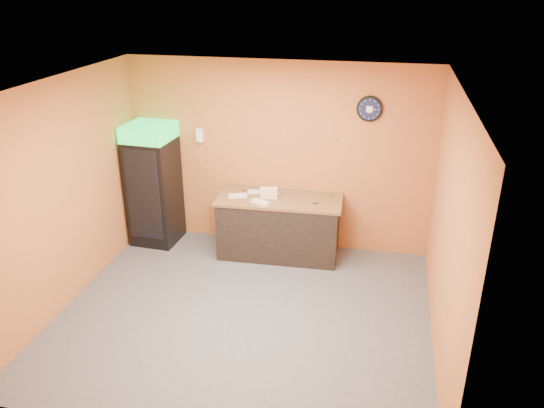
# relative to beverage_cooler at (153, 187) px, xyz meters

# --- Properties ---
(floor) EXTENTS (4.50, 4.50, 0.00)m
(floor) POSITION_rel_beverage_cooler_xyz_m (1.85, -1.61, -0.92)
(floor) COLOR #47474C
(floor) RESTS_ON ground
(back_wall) EXTENTS (4.50, 0.02, 2.80)m
(back_wall) POSITION_rel_beverage_cooler_xyz_m (1.85, 0.39, 0.48)
(back_wall) COLOR #AB6130
(back_wall) RESTS_ON floor
(left_wall) EXTENTS (0.02, 4.00, 2.80)m
(left_wall) POSITION_rel_beverage_cooler_xyz_m (-0.40, -1.61, 0.48)
(left_wall) COLOR #AB6130
(left_wall) RESTS_ON floor
(right_wall) EXTENTS (0.02, 4.00, 2.80)m
(right_wall) POSITION_rel_beverage_cooler_xyz_m (4.10, -1.61, 0.48)
(right_wall) COLOR #AB6130
(right_wall) RESTS_ON floor
(ceiling) EXTENTS (4.50, 4.00, 0.02)m
(ceiling) POSITION_rel_beverage_cooler_xyz_m (1.85, -1.61, 1.88)
(ceiling) COLOR white
(ceiling) RESTS_ON back_wall
(beverage_cooler) EXTENTS (0.69, 0.70, 1.87)m
(beverage_cooler) POSITION_rel_beverage_cooler_xyz_m (0.00, 0.00, 0.00)
(beverage_cooler) COLOR black
(beverage_cooler) RESTS_ON floor
(prep_counter) EXTENTS (1.76, 0.84, 0.86)m
(prep_counter) POSITION_rel_beverage_cooler_xyz_m (1.95, 0.01, -0.48)
(prep_counter) COLOR black
(prep_counter) RESTS_ON floor
(wall_clock) EXTENTS (0.35, 0.06, 0.35)m
(wall_clock) POSITION_rel_beverage_cooler_xyz_m (3.13, 0.36, 1.27)
(wall_clock) COLOR black
(wall_clock) RESTS_ON back_wall
(wall_phone) EXTENTS (0.11, 0.10, 0.20)m
(wall_phone) POSITION_rel_beverage_cooler_xyz_m (0.67, 0.34, 0.75)
(wall_phone) COLOR white
(wall_phone) RESTS_ON back_wall
(butcher_paper) EXTENTS (1.84, 0.87, 0.04)m
(butcher_paper) POSITION_rel_beverage_cooler_xyz_m (1.95, 0.01, -0.03)
(butcher_paper) COLOR brown
(butcher_paper) RESTS_ON prep_counter
(sub_roll_stack) EXTENTS (0.26, 0.11, 0.16)m
(sub_roll_stack) POSITION_rel_beverage_cooler_xyz_m (1.81, -0.02, 0.07)
(sub_roll_stack) COLOR #F6E8BF
(sub_roll_stack) RESTS_ON butcher_paper
(wrapped_sandwich_left) EXTENTS (0.29, 0.19, 0.04)m
(wrapped_sandwich_left) POSITION_rel_beverage_cooler_xyz_m (1.36, -0.09, 0.01)
(wrapped_sandwich_left) COLOR silver
(wrapped_sandwich_left) RESTS_ON butcher_paper
(wrapped_sandwich_mid) EXTENTS (0.30, 0.21, 0.04)m
(wrapped_sandwich_mid) POSITION_rel_beverage_cooler_xyz_m (1.74, -0.26, 0.01)
(wrapped_sandwich_mid) COLOR silver
(wrapped_sandwich_mid) RESTS_ON butcher_paper
(wrapped_sandwich_right) EXTENTS (0.26, 0.13, 0.04)m
(wrapped_sandwich_right) POSITION_rel_beverage_cooler_xyz_m (1.58, 0.11, 0.01)
(wrapped_sandwich_right) COLOR silver
(wrapped_sandwich_right) RESTS_ON butcher_paper
(kitchen_tool) EXTENTS (0.06, 0.06, 0.06)m
(kitchen_tool) POSITION_rel_beverage_cooler_xyz_m (1.98, 0.12, 0.02)
(kitchen_tool) COLOR silver
(kitchen_tool) RESTS_ON butcher_paper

